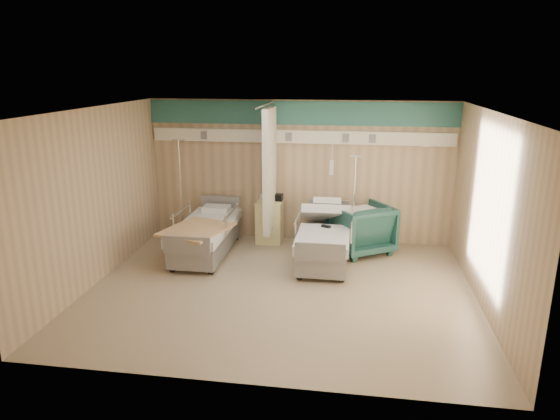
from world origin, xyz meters
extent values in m
cube|color=gray|center=(0.00, 0.00, 0.00)|extent=(6.00, 5.00, 0.00)
cube|color=tan|center=(0.00, 2.50, 1.40)|extent=(6.00, 0.04, 2.80)
cube|color=tan|center=(0.00, -2.50, 1.40)|extent=(6.00, 0.04, 2.80)
cube|color=tan|center=(-3.00, 0.00, 1.40)|extent=(0.04, 5.00, 2.80)
cube|color=tan|center=(3.00, 0.00, 1.40)|extent=(0.04, 5.00, 2.80)
cube|color=silver|center=(0.00, 0.00, 2.80)|extent=(6.00, 5.00, 0.04)
cube|color=#2E6B65|center=(0.00, 2.48, 2.55)|extent=(6.00, 0.04, 0.45)
cube|color=silver|center=(0.00, 2.45, 2.10)|extent=(5.88, 0.08, 0.25)
cylinder|color=silver|center=(-0.50, 1.60, 2.76)|extent=(0.03, 1.80, 0.03)
cube|color=beige|center=(-0.50, 1.95, 1.51)|extent=(0.12, 0.90, 2.35)
cube|color=beige|center=(-0.55, 2.20, 0.42)|extent=(0.50, 0.48, 0.85)
imported|color=#1C4742|center=(1.25, 1.90, 0.47)|extent=(1.40, 1.41, 0.94)
cube|color=silver|center=(1.25, 1.90, 0.98)|extent=(0.86, 0.84, 0.07)
cylinder|color=silver|center=(1.10, 2.10, 0.01)|extent=(0.32, 0.32, 0.03)
cylinder|color=silver|center=(1.10, 2.10, 0.90)|extent=(0.03, 0.03, 1.80)
cylinder|color=silver|center=(1.10, 2.10, 1.80)|extent=(0.22, 0.03, 0.03)
cylinder|color=silver|center=(-2.30, 2.02, 0.02)|extent=(0.37, 0.37, 0.03)
cylinder|color=silver|center=(-2.30, 2.02, 1.02)|extent=(0.03, 0.03, 2.05)
cylinder|color=silver|center=(-2.30, 2.02, 2.05)|extent=(0.25, 0.03, 0.03)
cube|color=black|center=(0.63, 1.35, 0.65)|extent=(0.18, 0.13, 0.04)
cube|color=tan|center=(-1.62, 0.84, 0.65)|extent=(1.25, 1.41, 0.04)
cube|color=black|center=(-0.42, 2.27, 0.92)|extent=(0.26, 0.18, 0.13)
cylinder|color=white|center=(-0.72, 2.30, 0.91)|extent=(0.11, 0.11, 0.12)
camera|label=1|loc=(1.08, -7.18, 3.38)|focal=32.00mm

